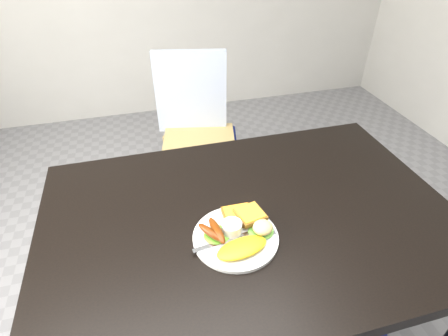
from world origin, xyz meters
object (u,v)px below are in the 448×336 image
(dining_table, at_px, (250,219))
(dining_chair, at_px, (199,145))
(plate, at_px, (236,237))
(person, at_px, (275,109))

(dining_table, bearing_deg, dining_chair, 89.02)
(dining_table, xyz_separation_m, plate, (-0.07, -0.08, 0.03))
(dining_chair, xyz_separation_m, person, (0.27, -0.33, 0.34))
(dining_chair, height_order, plate, plate)
(dining_chair, relative_size, person, 0.24)
(dining_table, height_order, plate, plate)
(dining_chair, distance_m, person, 0.55)
(person, height_order, plate, person)
(dining_chair, height_order, person, person)
(dining_table, distance_m, dining_chair, 0.91)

